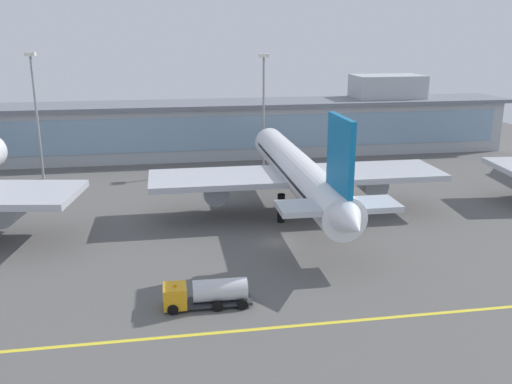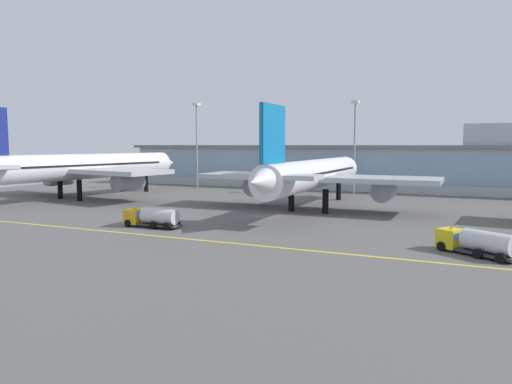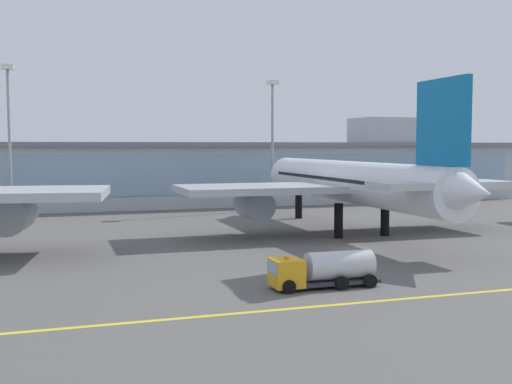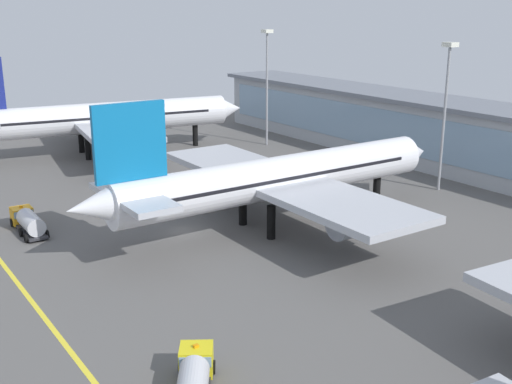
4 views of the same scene
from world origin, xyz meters
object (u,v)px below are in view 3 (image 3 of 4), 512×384
Objects in this scene: airliner_near_right at (351,183)px; apron_light_mast_centre at (9,119)px; apron_light_mast_west at (272,125)px; baggage_tug_near at (321,269)px.

apron_light_mast_centre is at bearing 56.43° from airliner_near_right.
apron_light_mast_west is at bearing -0.52° from airliner_near_right.
apron_light_mast_centre reaches higher than baggage_tug_near.
apron_light_mast_centre is at bearing -176.47° from apron_light_mast_west.
airliner_near_right is at bearing -33.97° from apron_light_mast_centre.
baggage_tug_near is 63.02m from apron_light_mast_west.
apron_light_mast_west is at bearing 3.53° from apron_light_mast_centre.
airliner_near_right is 6.10× the size of baggage_tug_near.
airliner_near_right is at bearing -120.09° from baggage_tug_near.
apron_light_mast_west reaches higher than airliner_near_right.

